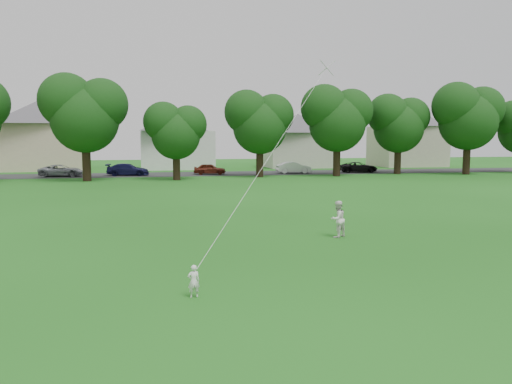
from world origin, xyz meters
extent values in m
plane|color=#175313|center=(0.00, 0.00, 0.00)|extent=(160.00, 160.00, 0.00)
cube|color=#2D2D30|center=(0.00, 42.00, 0.01)|extent=(90.00, 7.00, 0.01)
imported|color=white|center=(-1.80, -0.89, 0.42)|extent=(0.32, 0.23, 0.83)
imported|color=white|center=(4.41, 5.62, 0.74)|extent=(0.90, 0.83, 1.47)
plane|color=white|center=(4.84, 8.44, 7.06)|extent=(0.92, 1.09, 0.70)
cylinder|color=white|center=(1.52, 3.77, 3.83)|extent=(0.01, 0.01, 13.15)
cylinder|color=black|center=(-9.00, 34.96, 1.91)|extent=(0.77, 0.77, 3.81)
cylinder|color=black|center=(-0.84, 34.47, 1.42)|extent=(0.68, 0.68, 2.84)
cylinder|color=black|center=(7.62, 36.58, 1.70)|extent=(0.73, 0.73, 3.40)
cylinder|color=black|center=(15.75, 36.27, 1.83)|extent=(0.75, 0.75, 3.66)
cylinder|color=black|center=(23.46, 37.93, 1.70)|extent=(0.73, 0.73, 3.40)
cylinder|color=black|center=(30.57, 35.91, 1.93)|extent=(0.77, 0.77, 3.86)
imported|color=gray|center=(-12.32, 41.00, 0.62)|extent=(4.40, 2.05, 1.22)
imported|color=#14153F|center=(-5.66, 41.00, 0.65)|extent=(4.56, 2.29, 1.27)
imported|color=maroon|center=(2.98, 41.00, 0.60)|extent=(3.61, 1.83, 1.18)
imported|color=silver|center=(12.42, 41.00, 0.65)|extent=(3.93, 1.45, 1.28)
imported|color=black|center=(20.20, 41.00, 0.61)|extent=(4.44, 2.33, 1.19)
cube|color=beige|center=(-16.00, 52.00, 2.83)|extent=(9.29, 6.65, 5.65)
pyramid|color=#524F54|center=(-16.00, 52.00, 8.76)|extent=(13.40, 13.40, 3.11)
cube|color=white|center=(0.00, 52.00, 2.41)|extent=(9.05, 6.66, 4.83)
pyramid|color=#524F54|center=(0.00, 52.00, 7.48)|extent=(13.06, 13.06, 2.65)
cube|color=beige|center=(16.00, 52.00, 2.32)|extent=(8.28, 6.44, 4.64)
pyramid|color=#524F54|center=(16.00, 52.00, 7.19)|extent=(11.94, 11.94, 2.55)
cube|color=beige|center=(32.00, 52.00, 2.78)|extent=(8.96, 7.44, 5.56)
pyramid|color=#524F54|center=(32.00, 52.00, 8.61)|extent=(12.93, 12.93, 3.06)
camera|label=1|loc=(-2.63, -13.06, 3.97)|focal=35.00mm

